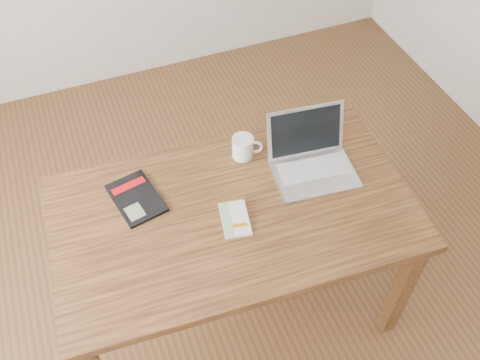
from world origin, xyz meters
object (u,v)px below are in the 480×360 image
object	(u,v)px
white_guidebook	(235,219)
black_guidebook	(136,198)
desk	(234,224)
laptop	(312,159)
coffee_mug	(244,147)

from	to	relation	value
white_guidebook	black_guidebook	distance (m)	0.42
desk	black_guidebook	xyz separation A→B (m)	(-0.35, 0.20, 0.10)
white_guidebook	black_guidebook	xyz separation A→B (m)	(-0.33, 0.25, -0.00)
black_guidebook	laptop	world-z (taller)	laptop
black_guidebook	coffee_mug	size ratio (longest dim) A/B	2.17
white_guidebook	coffee_mug	distance (m)	0.36
laptop	coffee_mug	world-z (taller)	laptop
laptop	white_guidebook	bearing A→B (deg)	-153.65
desk	laptop	world-z (taller)	laptop
black_guidebook	coffee_mug	distance (m)	0.50
white_guidebook	black_guidebook	bearing A→B (deg)	154.49
coffee_mug	desk	bearing A→B (deg)	-97.02
laptop	coffee_mug	distance (m)	0.29
black_guidebook	coffee_mug	bearing A→B (deg)	-3.64
white_guidebook	coffee_mug	world-z (taller)	coffee_mug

